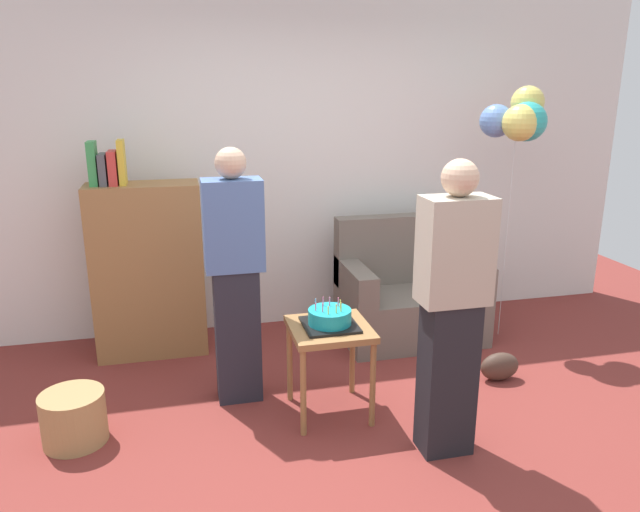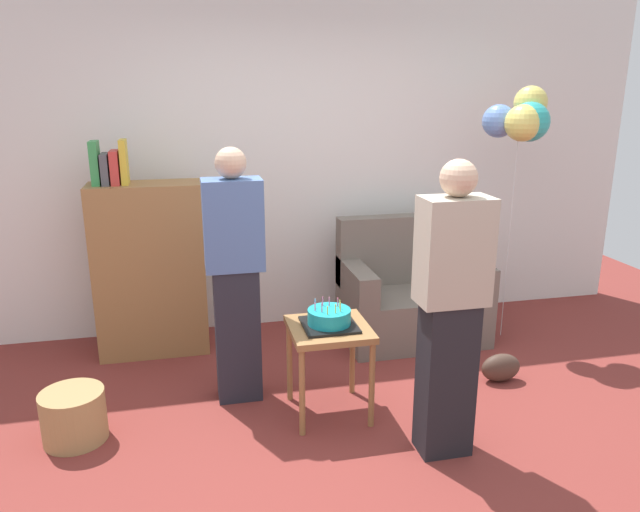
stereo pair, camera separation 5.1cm
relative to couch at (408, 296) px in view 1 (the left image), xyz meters
The scene contains 11 objects.
ground_plane 1.72m from the couch, 119.36° to the right, with size 8.00×8.00×0.00m, color maroon.
wall_back 1.43m from the couch, 144.97° to the left, with size 6.00×0.10×2.70m, color silver.
couch is the anchor object (origin of this frame).
bookshelf 2.05m from the couch, behind, with size 0.80×0.36×1.61m.
side_table 1.38m from the couch, 132.10° to the right, with size 0.48×0.48×0.58m.
birthday_cake 1.41m from the couch, 132.10° to the right, with size 0.32×0.32×0.17m.
person_blowing_candles 1.68m from the couch, 154.38° to the right, with size 0.36×0.22×1.63m.
person_holding_cake 1.67m from the couch, 104.33° to the right, with size 0.36×0.22×1.63m.
wicker_basket 2.62m from the couch, 157.79° to the right, with size 0.36×0.36×0.30m, color #A88451.
handbag 0.98m from the couch, 69.39° to the right, with size 0.28×0.14×0.20m, color #473328.
balloon_bunch 1.60m from the couch, 13.04° to the right, with size 0.48×0.43×1.98m.
Camera 1 is at (-0.93, -2.77, 1.97)m, focal length 33.42 mm.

